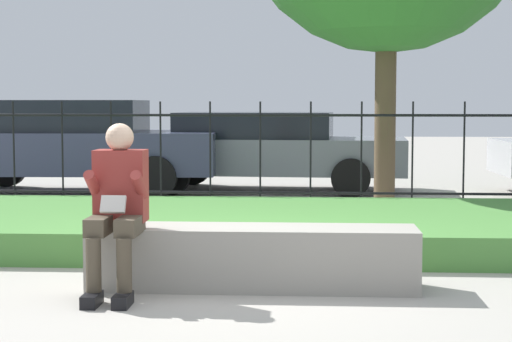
{
  "coord_description": "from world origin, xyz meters",
  "views": [
    {
      "loc": [
        0.62,
        -6.49,
        1.43
      ],
      "look_at": [
        0.09,
        1.95,
        0.75
      ],
      "focal_mm": 60.0,
      "sensor_mm": 36.0,
      "label": 1
    }
  ],
  "objects_px": {
    "person_seated_reader": "(118,201)",
    "car_parked_left": "(73,143)",
    "stone_bench": "(253,261)",
    "car_parked_center": "(264,148)"
  },
  "relations": [
    {
      "from": "person_seated_reader",
      "to": "car_parked_left",
      "type": "relative_size",
      "value": 0.28
    },
    {
      "from": "stone_bench",
      "to": "car_parked_center",
      "type": "bearing_deg",
      "value": 92.41
    },
    {
      "from": "person_seated_reader",
      "to": "car_parked_center",
      "type": "bearing_deg",
      "value": 84.99
    },
    {
      "from": "car_parked_center",
      "to": "car_parked_left",
      "type": "relative_size",
      "value": 1.0
    },
    {
      "from": "stone_bench",
      "to": "person_seated_reader",
      "type": "bearing_deg",
      "value": -163.32
    },
    {
      "from": "car_parked_left",
      "to": "person_seated_reader",
      "type": "bearing_deg",
      "value": -73.59
    },
    {
      "from": "stone_bench",
      "to": "car_parked_left",
      "type": "height_order",
      "value": "car_parked_left"
    },
    {
      "from": "person_seated_reader",
      "to": "stone_bench",
      "type": "bearing_deg",
      "value": 16.68
    },
    {
      "from": "person_seated_reader",
      "to": "car_parked_left",
      "type": "bearing_deg",
      "value": 108.11
    },
    {
      "from": "person_seated_reader",
      "to": "car_parked_center",
      "type": "distance_m",
      "value": 7.69
    }
  ]
}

